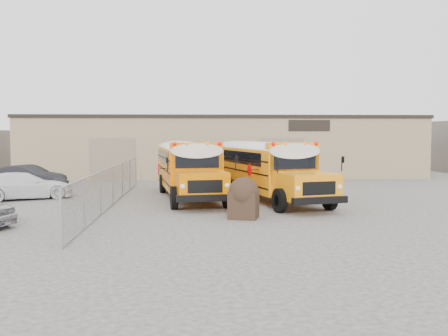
{
  "coord_description": "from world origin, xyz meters",
  "views": [
    {
      "loc": [
        -2.11,
        -20.42,
        3.35
      ],
      "look_at": [
        -0.7,
        4.6,
        1.6
      ],
      "focal_mm": 40.0,
      "sensor_mm": 36.0,
      "label": 1
    }
  ],
  "objects": [
    {
      "name": "tarp_bundle",
      "position": [
        -0.25,
        -1.04,
        0.84
      ],
      "size": [
        1.33,
        1.25,
        1.64
      ],
      "color": "black",
      "rests_on": "ground"
    },
    {
      "name": "ground",
      "position": [
        0.0,
        0.0,
        0.0
      ],
      "size": [
        120.0,
        120.0,
        0.0
      ],
      "primitive_type": "plane",
      "color": "#44413E",
      "rests_on": "ground"
    },
    {
      "name": "car_dark",
      "position": [
        -12.07,
        9.63,
        0.73
      ],
      "size": [
        4.71,
        2.64,
        1.47
      ],
      "primitive_type": "imported",
      "rotation": [
        0.0,
        0.0,
        1.31
      ],
      "color": "black",
      "rests_on": "ground"
    },
    {
      "name": "school_bus_right",
      "position": [
        -0.15,
        10.59,
        1.72
      ],
      "size": [
        5.02,
        10.47,
        2.98
      ],
      "color": "orange",
      "rests_on": "ground"
    },
    {
      "name": "chainlink_fence",
      "position": [
        -6.0,
        3.0,
        0.9
      ],
      "size": [
        0.07,
        18.07,
        1.81
      ],
      "color": "#93959B",
      "rests_on": "ground"
    },
    {
      "name": "car_white",
      "position": [
        -10.85,
        5.32,
        0.68
      ],
      "size": [
        5.09,
        3.69,
        1.37
      ],
      "primitive_type": "imported",
      "rotation": [
        0.0,
        0.0,
        1.99
      ],
      "color": "white",
      "rests_on": "ground"
    },
    {
      "name": "school_bus_left",
      "position": [
        -3.42,
        11.8,
        1.71
      ],
      "size": [
        3.91,
        10.36,
        2.96
      ],
      "color": "orange",
      "rests_on": "ground"
    },
    {
      "name": "warehouse",
      "position": [
        -0.0,
        19.99,
        2.37
      ],
      "size": [
        30.2,
        10.2,
        4.67
      ],
      "color": "#907F59",
      "rests_on": "ground"
    }
  ]
}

